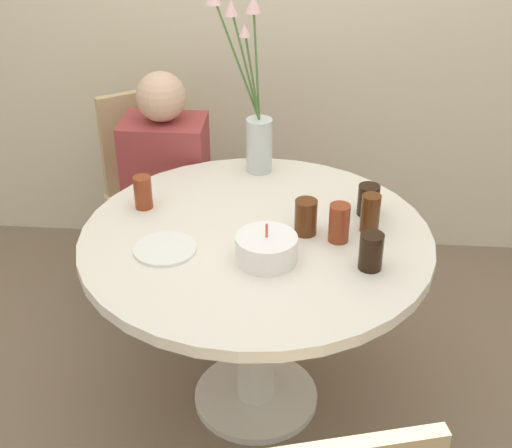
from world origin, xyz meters
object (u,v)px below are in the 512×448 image
side_plate (165,249)px  drink_glass_2 (368,200)px  drink_glass_4 (306,217)px  chair_left_flank (154,183)px  drink_glass_3 (143,192)px  drink_glass_0 (339,223)px  drink_glass_5 (370,213)px  flower_vase (253,113)px  birthday_cake (267,248)px  person_woman (168,199)px  drink_glass_1 (371,251)px

side_plate → drink_glass_2: drink_glass_2 is taller
drink_glass_4 → chair_left_flank: bearing=131.8°
drink_glass_2 → drink_glass_3: 0.78m
chair_left_flank → drink_glass_0: 1.16m
drink_glass_2 → drink_glass_5: bearing=-90.2°
side_plate → chair_left_flank: bearing=104.9°
flower_vase → birthday_cake: bearing=-81.5°
side_plate → drink_glass_4: bearing=17.8°
side_plate → birthday_cake: bearing=-5.2°
drink_glass_0 → person_woman: 1.01m
chair_left_flank → flower_vase: size_ratio=1.33×
drink_glass_3 → person_woman: bearing=92.8°
birthday_cake → drink_glass_4: size_ratio=1.59×
flower_vase → drink_glass_0: (0.32, -0.49, -0.17)m
birthday_cake → drink_glass_3: bearing=146.5°
drink_glass_2 → drink_glass_4: (-0.21, -0.14, 0.01)m
drink_glass_5 → person_woman: (-0.80, 0.59, -0.31)m
chair_left_flank → drink_glass_0: chair_left_flank is taller
drink_glass_1 → drink_glass_4: 0.27m
drink_glass_0 → drink_glass_5: drink_glass_5 is taller
flower_vase → drink_glass_0: bearing=-57.3°
chair_left_flank → drink_glass_4: bearing=-81.7°
side_plate → drink_glass_3: size_ratio=1.72×
drink_glass_0 → drink_glass_3: drink_glass_0 is taller
drink_glass_0 → drink_glass_4: (-0.11, 0.04, -0.00)m
drink_glass_2 → person_woman: 0.98m
flower_vase → drink_glass_2: flower_vase is taller
side_plate → drink_glass_1: bearing=-4.1°
drink_glass_1 → drink_glass_5: (0.01, 0.22, 0.01)m
drink_glass_5 → birthday_cake: bearing=-148.0°
drink_glass_0 → drink_glass_1: bearing=-58.3°
chair_left_flank → side_plate: (0.24, -0.90, 0.24)m
drink_glass_0 → person_woman: size_ratio=0.12×
drink_glass_2 → birthday_cake: bearing=-136.1°
flower_vase → person_woman: 0.63m
birthday_cake → drink_glass_1: (0.32, -0.02, 0.02)m
side_plate → drink_glass_3: bearing=115.1°
drink_glass_0 → drink_glass_2: bearing=60.2°
drink_glass_1 → drink_glass_3: 0.83m
flower_vase → side_plate: (-0.23, -0.60, -0.23)m
flower_vase → drink_glass_1: bearing=-57.5°
flower_vase → drink_glass_2: 0.55m
drink_glass_0 → flower_vase: bearing=122.7°
side_plate → person_woman: 0.82m
birthday_cake → flower_vase: 0.66m
side_plate → drink_glass_3: 0.30m
birthday_cake → drink_glass_5: (0.33, 0.20, 0.02)m
side_plate → person_woman: bearing=101.1°
drink_glass_0 → drink_glass_4: size_ratio=1.07×
chair_left_flank → drink_glass_0: bearing=-78.8°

